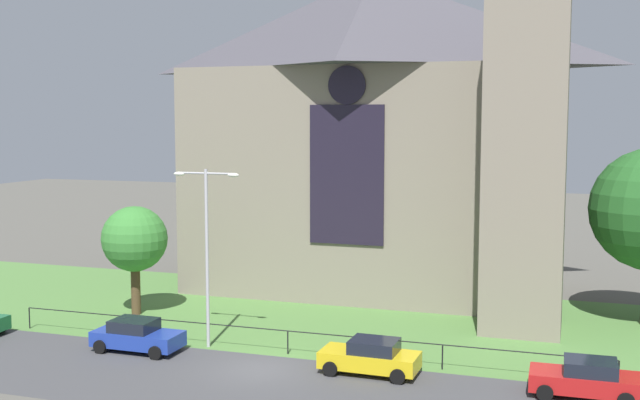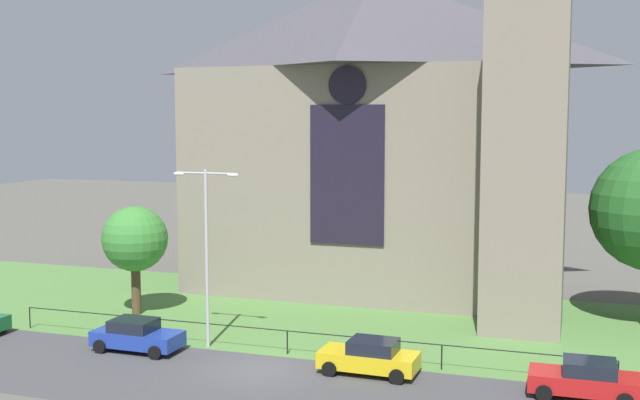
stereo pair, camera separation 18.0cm
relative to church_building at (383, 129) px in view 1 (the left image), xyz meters
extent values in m
plane|color=#56544C|center=(-1.16, -7.61, -10.27)|extent=(160.00, 160.00, 0.00)
cube|color=#424244|center=(-1.16, -19.61, -10.27)|extent=(120.00, 8.00, 0.01)
cube|color=#517F3D|center=(-1.16, -9.61, -10.27)|extent=(120.00, 20.00, 0.01)
cube|color=gray|center=(-0.77, 0.63, -3.27)|extent=(22.00, 12.00, 14.00)
pyramid|color=#47444C|center=(-0.77, 0.63, 6.73)|extent=(22.00, 12.00, 6.00)
cube|color=black|center=(-0.77, -5.42, -2.57)|extent=(4.40, 0.16, 8.00)
cylinder|color=black|center=(-0.77, -5.42, 2.53)|extent=(2.20, 0.15, 2.20)
cube|color=gray|center=(9.23, -7.37, -1.27)|extent=(4.00, 4.00, 18.00)
cylinder|color=black|center=(-0.77, -15.11, -9.17)|extent=(28.78, 0.05, 0.05)
cylinder|color=black|center=(-15.16, -15.11, -9.72)|extent=(0.07, 0.07, 1.10)
cylinder|color=black|center=(-7.97, -15.11, -9.72)|extent=(0.06, 0.07, 1.10)
cylinder|color=black|center=(-0.77, -15.11, -9.72)|extent=(0.06, 0.07, 1.10)
cylinder|color=black|center=(6.42, -15.11, -9.72)|extent=(0.06, 0.07, 1.10)
cylinder|color=black|center=(13.62, -15.11, -9.72)|extent=(0.07, 0.07, 1.10)
cylinder|color=#4C3823|center=(-11.47, -10.74, -8.82)|extent=(0.52, 0.52, 2.91)
sphere|color=#387F33|center=(-11.47, -10.74, -6.00)|extent=(3.64, 3.64, 3.64)
cylinder|color=#B2B2B7|center=(-4.81, -15.21, -6.00)|extent=(0.16, 0.16, 8.55)
cylinder|color=#B2B2B7|center=(-5.51, -15.21, -1.92)|extent=(1.40, 0.10, 0.10)
cylinder|color=#B2B2B7|center=(-4.11, -15.21, -1.92)|extent=(1.40, 0.10, 0.10)
ellipsoid|color=white|center=(-6.21, -15.21, -1.97)|extent=(0.57, 0.26, 0.20)
ellipsoid|color=white|center=(-3.41, -15.21, -1.97)|extent=(0.57, 0.26, 0.20)
cylinder|color=black|center=(-16.06, -16.16, -9.95)|extent=(0.64, 0.22, 0.64)
cube|color=#1E3899|center=(-7.64, -16.87, -9.66)|extent=(4.23, 1.86, 0.70)
cube|color=black|center=(-7.84, -16.87, -9.04)|extent=(2.02, 1.63, 0.55)
cylinder|color=black|center=(-6.16, -15.99, -9.95)|extent=(0.64, 0.23, 0.64)
cylinder|color=black|center=(-6.18, -17.79, -9.95)|extent=(0.64, 0.23, 0.64)
cylinder|color=black|center=(-9.10, -15.95, -9.95)|extent=(0.64, 0.23, 0.64)
cylinder|color=black|center=(-9.12, -17.75, -9.95)|extent=(0.64, 0.23, 0.64)
cube|color=gold|center=(3.54, -16.65, -9.66)|extent=(4.25, 1.91, 0.70)
cube|color=black|center=(3.74, -16.65, -9.04)|extent=(2.04, 1.65, 0.55)
cylinder|color=black|center=(2.05, -17.51, -9.95)|extent=(0.65, 0.24, 0.64)
cylinder|color=black|center=(2.10, -15.71, -9.95)|extent=(0.65, 0.24, 0.64)
cylinder|color=black|center=(4.99, -17.59, -9.95)|extent=(0.65, 0.24, 0.64)
cylinder|color=black|center=(5.04, -15.79, -9.95)|extent=(0.65, 0.24, 0.64)
cube|color=#B21919|center=(12.29, -16.77, -9.66)|extent=(4.23, 1.87, 0.70)
cube|color=black|center=(12.49, -16.77, -9.04)|extent=(2.03, 1.63, 0.55)
cylinder|color=black|center=(10.83, -17.69, -9.95)|extent=(0.64, 0.23, 0.64)
cylinder|color=black|center=(10.80, -15.89, -9.95)|extent=(0.64, 0.23, 0.64)
cylinder|color=black|center=(13.74, -15.85, -9.95)|extent=(0.64, 0.23, 0.64)
camera|label=1|loc=(11.72, -48.32, 0.59)|focal=43.94mm
camera|label=2|loc=(11.89, -48.26, 0.59)|focal=43.94mm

